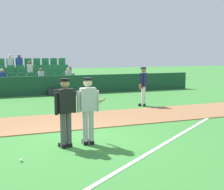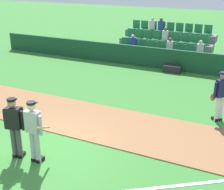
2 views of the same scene
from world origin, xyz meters
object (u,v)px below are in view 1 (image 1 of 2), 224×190
object	(u,v)px
baseball	(21,160)
umpire_home_plate	(65,109)
equipment_bag	(56,92)
batter_grey_jersey	(88,108)
runner_navy_jersey	(143,85)

from	to	relation	value
baseball	umpire_home_plate	bearing A→B (deg)	31.20
equipment_bag	batter_grey_jersey	bearing A→B (deg)	-95.62
umpire_home_plate	runner_navy_jersey	size ratio (longest dim) A/B	1.00
equipment_bag	runner_navy_jersey	bearing A→B (deg)	-58.12
umpire_home_plate	equipment_bag	world-z (taller)	umpire_home_plate
runner_navy_jersey	umpire_home_plate	bearing A→B (deg)	-133.50
batter_grey_jersey	runner_navy_jersey	xyz separation A→B (m)	(3.99, 4.81, -0.01)
batter_grey_jersey	umpire_home_plate	xyz separation A→B (m)	(-0.61, -0.04, 0.03)
runner_navy_jersey	baseball	world-z (taller)	runner_navy_jersey
umpire_home_plate	runner_navy_jersey	world-z (taller)	same
umpire_home_plate	runner_navy_jersey	xyz separation A→B (m)	(4.60, 4.85, -0.04)
umpire_home_plate	equipment_bag	size ratio (longest dim) A/B	1.96
runner_navy_jersey	baseball	distance (m)	8.05
batter_grey_jersey	equipment_bag	world-z (taller)	batter_grey_jersey
runner_navy_jersey	equipment_bag	world-z (taller)	runner_navy_jersey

